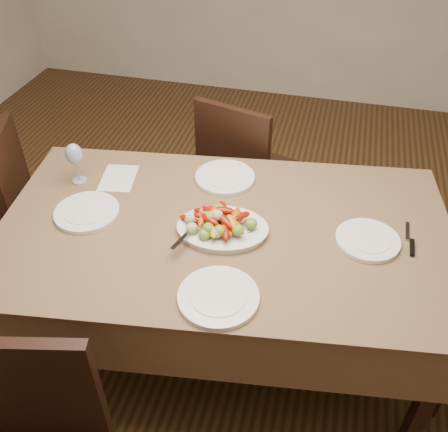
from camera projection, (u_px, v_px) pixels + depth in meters
name	position (u px, v px, depth m)	size (l,w,h in m)	color
floor	(198.00, 369.00, 2.38)	(6.00, 6.00, 0.00)	#3F2913
dining_table	(224.00, 291.00, 2.26)	(1.84, 1.04, 0.76)	brown
chair_far	(248.00, 170.00, 2.84)	(0.42, 0.42, 0.95)	black
serving_platter	(223.00, 230.00, 1.99)	(0.35, 0.26, 0.02)	white
roasted_vegetables	(223.00, 219.00, 1.95)	(0.29, 0.20, 0.09)	#851102
serving_spoon	(205.00, 228.00, 1.94)	(0.28, 0.06, 0.03)	#9EA0A8
plate_left	(87.00, 212.00, 2.08)	(0.27, 0.27, 0.02)	white
plate_right	(368.00, 240.00, 1.94)	(0.25, 0.25, 0.02)	white
plate_far	(225.00, 178.00, 2.27)	(0.27, 0.27, 0.02)	white
plate_near	(218.00, 297.00, 1.72)	(0.28, 0.28, 0.02)	white
wine_glass	(76.00, 162.00, 2.20)	(0.08, 0.08, 0.20)	#8C99A5
menu_card	(118.00, 178.00, 2.28)	(0.15, 0.21, 0.00)	silver
table_knife	(410.00, 240.00, 1.95)	(0.02, 0.20, 0.01)	#9EA0A8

